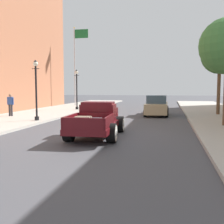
{
  "coord_description": "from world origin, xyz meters",
  "views": [
    {
      "loc": [
        3.22,
        -12.2,
        2.21
      ],
      "look_at": [
        0.38,
        1.0,
        1.0
      ],
      "focal_mm": 42.72,
      "sensor_mm": 36.0,
      "label": 1
    }
  ],
  "objects_px": {
    "car_background_tan": "(157,106)",
    "street_lamp_near": "(36,85)",
    "flagpole": "(77,58)",
    "street_tree_second": "(220,55)",
    "pedestrian_sidewalk_left": "(10,103)",
    "street_lamp_far": "(77,86)",
    "hotrod_truck_maroon": "(98,119)"
  },
  "relations": [
    {
      "from": "car_background_tan",
      "to": "street_lamp_near",
      "type": "distance_m",
      "value": 9.72
    },
    {
      "from": "flagpole",
      "to": "street_tree_second",
      "type": "relative_size",
      "value": 1.5
    },
    {
      "from": "pedestrian_sidewalk_left",
      "to": "flagpole",
      "type": "distance_m",
      "value": 13.34
    },
    {
      "from": "pedestrian_sidewalk_left",
      "to": "flagpole",
      "type": "bearing_deg",
      "value": 86.6
    },
    {
      "from": "street_lamp_far",
      "to": "hotrod_truck_maroon",
      "type": "bearing_deg",
      "value": -66.34
    },
    {
      "from": "street_tree_second",
      "to": "hotrod_truck_maroon",
      "type": "bearing_deg",
      "value": -124.0
    },
    {
      "from": "hotrod_truck_maroon",
      "to": "flagpole",
      "type": "relative_size",
      "value": 0.55
    },
    {
      "from": "car_background_tan",
      "to": "pedestrian_sidewalk_left",
      "type": "height_order",
      "value": "pedestrian_sidewalk_left"
    },
    {
      "from": "pedestrian_sidewalk_left",
      "to": "flagpole",
      "type": "relative_size",
      "value": 0.18
    },
    {
      "from": "street_lamp_near",
      "to": "flagpole",
      "type": "xyz_separation_m",
      "value": [
        -2.41,
        14.44,
        3.39
      ]
    },
    {
      "from": "hotrod_truck_maroon",
      "to": "flagpole",
      "type": "xyz_separation_m",
      "value": [
        -7.49,
        18.14,
        5.02
      ]
    },
    {
      "from": "street_tree_second",
      "to": "car_background_tan",
      "type": "bearing_deg",
      "value": -172.72
    },
    {
      "from": "hotrod_truck_maroon",
      "to": "flagpole",
      "type": "bearing_deg",
      "value": 112.44
    },
    {
      "from": "street_lamp_near",
      "to": "flagpole",
      "type": "bearing_deg",
      "value": 99.47
    },
    {
      "from": "hotrod_truck_maroon",
      "to": "street_lamp_near",
      "type": "xyz_separation_m",
      "value": [
        -5.08,
        3.7,
        1.63
      ]
    },
    {
      "from": "street_lamp_near",
      "to": "street_lamp_far",
      "type": "relative_size",
      "value": 1.0
    },
    {
      "from": "street_lamp_near",
      "to": "hotrod_truck_maroon",
      "type": "bearing_deg",
      "value": -36.06
    },
    {
      "from": "pedestrian_sidewalk_left",
      "to": "car_background_tan",
      "type": "bearing_deg",
      "value": 21.66
    },
    {
      "from": "pedestrian_sidewalk_left",
      "to": "street_tree_second",
      "type": "xyz_separation_m",
      "value": [
        15.29,
        4.78,
        3.68
      ]
    },
    {
      "from": "flagpole",
      "to": "street_tree_second",
      "type": "xyz_separation_m",
      "value": [
        14.55,
        -7.68,
        -1.0
      ]
    },
    {
      "from": "street_lamp_far",
      "to": "street_tree_second",
      "type": "relative_size",
      "value": 0.63
    },
    {
      "from": "hotrod_truck_maroon",
      "to": "street_tree_second",
      "type": "relative_size",
      "value": 0.82
    },
    {
      "from": "car_background_tan",
      "to": "street_lamp_near",
      "type": "xyz_separation_m",
      "value": [
        -7.35,
        -6.15,
        1.62
      ]
    },
    {
      "from": "pedestrian_sidewalk_left",
      "to": "street_tree_second",
      "type": "bearing_deg",
      "value": 17.37
    },
    {
      "from": "street_tree_second",
      "to": "street_lamp_near",
      "type": "bearing_deg",
      "value": -150.89
    },
    {
      "from": "flagpole",
      "to": "street_tree_second",
      "type": "height_order",
      "value": "flagpole"
    },
    {
      "from": "car_background_tan",
      "to": "street_tree_second",
      "type": "bearing_deg",
      "value": 7.28
    },
    {
      "from": "street_lamp_far",
      "to": "car_background_tan",
      "type": "bearing_deg",
      "value": -19.95
    },
    {
      "from": "street_lamp_far",
      "to": "street_tree_second",
      "type": "distance_m",
      "value": 13.03
    },
    {
      "from": "pedestrian_sidewalk_left",
      "to": "street_lamp_far",
      "type": "xyz_separation_m",
      "value": [
        2.67,
        7.01,
        1.3
      ]
    },
    {
      "from": "flagpole",
      "to": "hotrod_truck_maroon",
      "type": "bearing_deg",
      "value": -67.56
    },
    {
      "from": "car_background_tan",
      "to": "street_lamp_near",
      "type": "height_order",
      "value": "street_lamp_near"
    }
  ]
}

